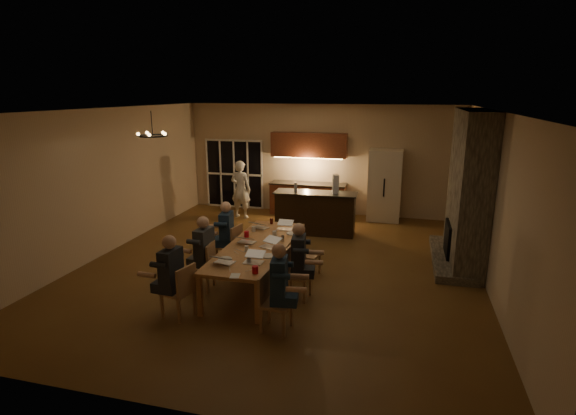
% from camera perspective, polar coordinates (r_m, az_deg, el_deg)
% --- Properties ---
extents(floor, '(9.00, 9.00, 0.00)m').
position_cam_1_polar(floor, '(9.45, -1.11, -7.49)').
color(floor, brown).
rests_on(floor, ground).
extents(back_wall, '(8.00, 0.04, 3.20)m').
position_cam_1_polar(back_wall, '(13.31, 4.16, 6.09)').
color(back_wall, tan).
rests_on(back_wall, ground).
extents(left_wall, '(0.04, 9.00, 3.20)m').
position_cam_1_polar(left_wall, '(10.76, -22.26, 3.04)').
color(left_wall, tan).
rests_on(left_wall, ground).
extents(right_wall, '(0.04, 9.00, 3.20)m').
position_cam_1_polar(right_wall, '(8.80, 24.92, 0.41)').
color(right_wall, tan).
rests_on(right_wall, ground).
extents(ceiling, '(8.00, 9.00, 0.04)m').
position_cam_1_polar(ceiling, '(8.77, -1.21, 12.42)').
color(ceiling, white).
rests_on(ceiling, back_wall).
extents(french_doors, '(1.86, 0.08, 2.10)m').
position_cam_1_polar(french_doors, '(14.09, -6.81, 4.22)').
color(french_doors, black).
rests_on(french_doors, ground).
extents(fireplace, '(0.58, 2.50, 3.20)m').
position_cam_1_polar(fireplace, '(9.91, 21.95, 2.16)').
color(fireplace, '#6D6656').
rests_on(fireplace, ground).
extents(kitchenette, '(2.24, 0.68, 2.40)m').
position_cam_1_polar(kitchenette, '(13.12, 2.58, 4.22)').
color(kitchenette, brown).
rests_on(kitchenette, ground).
extents(refrigerator, '(0.90, 0.68, 2.00)m').
position_cam_1_polar(refrigerator, '(12.84, 12.17, 2.77)').
color(refrigerator, beige).
rests_on(refrigerator, ground).
extents(dining_table, '(1.10, 3.13, 0.75)m').
position_cam_1_polar(dining_table, '(8.59, -3.82, -7.12)').
color(dining_table, tan).
rests_on(dining_table, ground).
extents(bar_island, '(2.11, 0.75, 1.08)m').
position_cam_1_polar(bar_island, '(11.46, 3.49, -0.70)').
color(bar_island, black).
rests_on(bar_island, ground).
extents(chair_left_near, '(0.53, 0.53, 0.89)m').
position_cam_1_polar(chair_left_near, '(7.52, -13.85, -10.22)').
color(chair_left_near, tan).
rests_on(chair_left_near, ground).
extents(chair_left_mid, '(0.48, 0.48, 0.89)m').
position_cam_1_polar(chair_left_mid, '(8.43, -11.02, -7.30)').
color(chair_left_mid, tan).
rests_on(chair_left_mid, ground).
extents(chair_left_far, '(0.50, 0.50, 0.89)m').
position_cam_1_polar(chair_left_far, '(9.41, -7.55, -4.81)').
color(chair_left_far, tan).
rests_on(chair_left_far, ground).
extents(chair_right_near, '(0.47, 0.47, 0.89)m').
position_cam_1_polar(chair_right_near, '(6.92, -1.49, -12.03)').
color(chair_right_near, tan).
rests_on(chair_right_near, ground).
extents(chair_right_mid, '(0.47, 0.47, 0.89)m').
position_cam_1_polar(chair_right_mid, '(7.92, 1.23, -8.48)').
color(chair_right_mid, tan).
rests_on(chair_right_mid, ground).
extents(chair_right_far, '(0.52, 0.52, 0.89)m').
position_cam_1_polar(chair_right_far, '(8.89, 2.53, -5.88)').
color(chair_right_far, tan).
rests_on(chair_right_far, ground).
extents(person_left_near, '(0.64, 0.64, 1.38)m').
position_cam_1_polar(person_left_near, '(7.44, -14.57, -8.51)').
color(person_left_near, '#22252B').
rests_on(person_left_near, ground).
extents(person_right_near, '(0.68, 0.68, 1.38)m').
position_cam_1_polar(person_right_near, '(6.84, -1.12, -10.11)').
color(person_right_near, '#1F344E').
rests_on(person_right_near, ground).
extents(person_left_mid, '(0.65, 0.65, 1.38)m').
position_cam_1_polar(person_left_mid, '(8.35, -10.56, -5.69)').
color(person_left_mid, '#353A3F').
rests_on(person_left_mid, ground).
extents(person_right_mid, '(0.68, 0.68, 1.38)m').
position_cam_1_polar(person_right_mid, '(7.81, 1.35, -6.87)').
color(person_right_mid, '#22252B').
rests_on(person_right_mid, ground).
extents(person_left_far, '(0.68, 0.68, 1.38)m').
position_cam_1_polar(person_left_far, '(9.34, -7.79, -3.38)').
color(person_left_far, '#1F344E').
rests_on(person_left_far, ground).
extents(standing_person, '(0.65, 0.48, 1.66)m').
position_cam_1_polar(standing_person, '(12.91, -6.03, 2.31)').
color(standing_person, white).
rests_on(standing_person, ground).
extents(chandelier, '(0.53, 0.53, 0.03)m').
position_cam_1_polar(chandelier, '(8.73, -16.81, 8.72)').
color(chandelier, black).
rests_on(chandelier, ceiling).
extents(laptop_a, '(0.37, 0.34, 0.23)m').
position_cam_1_polar(laptop_a, '(7.63, -8.05, -6.16)').
color(laptop_a, silver).
rests_on(laptop_a, dining_table).
extents(laptop_b, '(0.32, 0.28, 0.23)m').
position_cam_1_polar(laptop_b, '(7.57, -4.43, -6.22)').
color(laptop_b, silver).
rests_on(laptop_b, dining_table).
extents(laptop_c, '(0.36, 0.33, 0.23)m').
position_cam_1_polar(laptop_c, '(8.58, -5.26, -3.73)').
color(laptop_c, silver).
rests_on(laptop_c, dining_table).
extents(laptop_d, '(0.40, 0.38, 0.23)m').
position_cam_1_polar(laptop_d, '(8.28, -2.43, -4.36)').
color(laptop_d, silver).
rests_on(laptop_d, dining_table).
extents(laptop_e, '(0.40, 0.37, 0.23)m').
position_cam_1_polar(laptop_e, '(9.46, -3.48, -1.95)').
color(laptop_e, silver).
rests_on(laptop_e, dining_table).
extents(laptop_f, '(0.32, 0.29, 0.23)m').
position_cam_1_polar(laptop_f, '(9.33, -0.46, -2.16)').
color(laptop_f, silver).
rests_on(laptop_f, dining_table).
extents(mug_front, '(0.08, 0.08, 0.10)m').
position_cam_1_polar(mug_front, '(8.14, -5.28, -5.22)').
color(mug_front, silver).
rests_on(mug_front, dining_table).
extents(mug_mid, '(0.08, 0.08, 0.10)m').
position_cam_1_polar(mug_mid, '(8.95, -1.73, -3.32)').
color(mug_mid, silver).
rests_on(mug_mid, dining_table).
extents(mug_back, '(0.08, 0.08, 0.10)m').
position_cam_1_polar(mug_back, '(9.26, -4.39, -2.73)').
color(mug_back, silver).
rests_on(mug_back, dining_table).
extents(redcup_near, '(0.10, 0.10, 0.12)m').
position_cam_1_polar(redcup_near, '(7.17, -4.19, -7.88)').
color(redcup_near, '#B60C1A').
rests_on(redcup_near, dining_table).
extents(redcup_mid, '(0.10, 0.10, 0.12)m').
position_cam_1_polar(redcup_mid, '(8.91, -5.29, -3.39)').
color(redcup_mid, '#B60C1A').
rests_on(redcup_mid, dining_table).
extents(can_silver, '(0.07, 0.07, 0.12)m').
position_cam_1_polar(can_silver, '(7.74, -4.98, -6.20)').
color(can_silver, '#B2B2B7').
rests_on(can_silver, dining_table).
extents(can_cola, '(0.07, 0.07, 0.12)m').
position_cam_1_polar(can_cola, '(9.76, -2.11, -1.74)').
color(can_cola, '#3F0F0C').
rests_on(can_cola, dining_table).
extents(can_right, '(0.06, 0.06, 0.12)m').
position_cam_1_polar(can_right, '(8.61, -0.70, -3.97)').
color(can_right, '#B2B2B7').
rests_on(can_right, dining_table).
extents(plate_near, '(0.24, 0.24, 0.02)m').
position_cam_1_polar(plate_near, '(7.88, -2.57, -6.17)').
color(plate_near, silver).
rests_on(plate_near, dining_table).
extents(plate_left, '(0.24, 0.24, 0.02)m').
position_cam_1_polar(plate_left, '(7.80, -8.02, -6.50)').
color(plate_left, silver).
rests_on(plate_left, dining_table).
extents(plate_far, '(0.27, 0.27, 0.02)m').
position_cam_1_polar(plate_far, '(9.09, 0.63, -3.30)').
color(plate_far, silver).
rests_on(plate_far, dining_table).
extents(notepad, '(0.18, 0.23, 0.01)m').
position_cam_1_polar(notepad, '(7.11, -6.77, -8.63)').
color(notepad, white).
rests_on(notepad, dining_table).
extents(bar_bottle, '(0.08, 0.08, 0.24)m').
position_cam_1_polar(bar_bottle, '(11.33, 0.97, 2.59)').
color(bar_bottle, '#99999E').
rests_on(bar_bottle, bar_island).
extents(bar_blender, '(0.19, 0.19, 0.47)m').
position_cam_1_polar(bar_blender, '(11.18, 6.06, 2.94)').
color(bar_blender, silver).
rests_on(bar_blender, bar_island).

